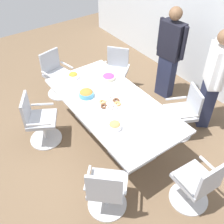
# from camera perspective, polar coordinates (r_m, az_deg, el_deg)

# --- Properties ---
(ground_plane) EXTENTS (10.00, 10.00, 0.01)m
(ground_plane) POSITION_cam_1_polar(r_m,az_deg,el_deg) (4.71, -0.00, -5.10)
(ground_plane) COLOR brown
(back_wall) EXTENTS (8.00, 0.10, 2.80)m
(back_wall) POSITION_cam_1_polar(r_m,az_deg,el_deg) (5.43, 22.11, 16.64)
(back_wall) COLOR silver
(back_wall) RESTS_ON ground
(conference_table) EXTENTS (2.40, 1.20, 0.75)m
(conference_table) POSITION_cam_1_polar(r_m,az_deg,el_deg) (4.28, -0.00, 0.76)
(conference_table) COLOR silver
(conference_table) RESTS_ON ground
(office_chair_0) EXTENTS (0.65, 0.65, 0.91)m
(office_chair_0) POSITION_cam_1_polar(r_m,az_deg,el_deg) (5.54, -11.73, 7.53)
(office_chair_0) COLOR silver
(office_chair_0) RESTS_ON ground
(office_chair_1) EXTENTS (0.74, 0.74, 0.91)m
(office_chair_1) POSITION_cam_1_polar(r_m,az_deg,el_deg) (4.52, -15.36, -2.11)
(office_chair_1) COLOR silver
(office_chair_1) RESTS_ON ground
(office_chair_2) EXTENTS (0.76, 0.76, 0.91)m
(office_chair_2) POSITION_cam_1_polar(r_m,az_deg,el_deg) (3.54, -1.23, -16.60)
(office_chair_2) COLOR silver
(office_chair_2) RESTS_ON ground
(office_chair_3) EXTENTS (0.57, 0.57, 0.91)m
(office_chair_3) POSITION_cam_1_polar(r_m,az_deg,el_deg) (3.75, 17.73, -14.67)
(office_chair_3) COLOR silver
(office_chair_3) RESTS_ON ground
(office_chair_4) EXTENTS (0.72, 0.72, 0.91)m
(office_chair_4) POSITION_cam_1_polar(r_m,az_deg,el_deg) (4.65, 14.90, -0.58)
(office_chair_4) COLOR silver
(office_chair_4) RESTS_ON ground
(office_chair_5) EXTENTS (0.76, 0.76, 0.91)m
(office_chair_5) POSITION_cam_1_polar(r_m,az_deg,el_deg) (5.51, 0.84, 8.26)
(office_chair_5) COLOR silver
(office_chair_5) RESTS_ON ground
(person_standing_0) EXTENTS (0.62, 0.27, 1.82)m
(person_standing_0) POSITION_cam_1_polar(r_m,az_deg,el_deg) (5.22, 12.23, 12.24)
(person_standing_0) COLOR #232842
(person_standing_0) RESTS_ON ground
(person_standing_1) EXTENTS (0.53, 0.45, 1.79)m
(person_standing_1) POSITION_cam_1_polar(r_m,az_deg,el_deg) (4.68, 20.79, 6.54)
(person_standing_1) COLOR #232842
(person_standing_1) RESTS_ON ground
(snack_bowl_chips_orange) EXTENTS (0.17, 0.17, 0.12)m
(snack_bowl_chips_orange) POSITION_cam_1_polar(r_m,az_deg,el_deg) (4.76, -8.30, 7.71)
(snack_bowl_chips_orange) COLOR white
(snack_bowl_chips_orange) RESTS_ON conference_table
(snack_bowl_candy_mix) EXTENTS (0.23, 0.23, 0.09)m
(snack_bowl_candy_mix) POSITION_cam_1_polar(r_m,az_deg,el_deg) (4.71, -0.73, 7.53)
(snack_bowl_candy_mix) COLOR beige
(snack_bowl_candy_mix) RESTS_ON conference_table
(snack_bowl_pretzels) EXTENTS (0.24, 0.24, 0.12)m
(snack_bowl_pretzels) POSITION_cam_1_polar(r_m,az_deg,el_deg) (4.31, -5.54, 4.01)
(snack_bowl_pretzels) COLOR #4C9EC6
(snack_bowl_pretzels) RESTS_ON conference_table
(snack_bowl_cookies) EXTENTS (0.18, 0.18, 0.12)m
(snack_bowl_cookies) POSITION_cam_1_polar(r_m,az_deg,el_deg) (3.72, 0.60, -2.92)
(snack_bowl_cookies) COLOR white
(snack_bowl_cookies) RESTS_ON conference_table
(donut_platter) EXTENTS (0.35, 0.35, 0.04)m
(donut_platter) POSITION_cam_1_polar(r_m,az_deg,el_deg) (4.15, -0.43, 1.87)
(donut_platter) COLOR white
(donut_platter) RESTS_ON conference_table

